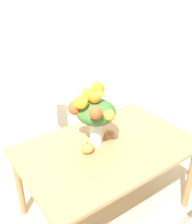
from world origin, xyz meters
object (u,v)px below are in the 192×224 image
object	(u,v)px
turkey_figurine	(108,133)
dining_chair_near_window	(43,131)
pumpkin	(87,148)
flower_vase	(95,111)

from	to	relation	value
turkey_figurine	dining_chair_near_window	size ratio (longest dim) A/B	0.14
pumpkin	dining_chair_near_window	world-z (taller)	dining_chair_near_window
turkey_figurine	dining_chair_near_window	distance (m)	0.83
flower_vase	dining_chair_near_window	world-z (taller)	flower_vase
pumpkin	turkey_figurine	xyz separation A→B (m)	(0.26, 0.07, -0.00)
flower_vase	pumpkin	world-z (taller)	flower_vase
turkey_figurine	dining_chair_near_window	xyz separation A→B (m)	(-0.29, 0.74, -0.26)
pumpkin	turkey_figurine	size ratio (longest dim) A/B	0.76
flower_vase	turkey_figurine	world-z (taller)	flower_vase
flower_vase	turkey_figurine	xyz separation A→B (m)	(0.15, 0.02, -0.27)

